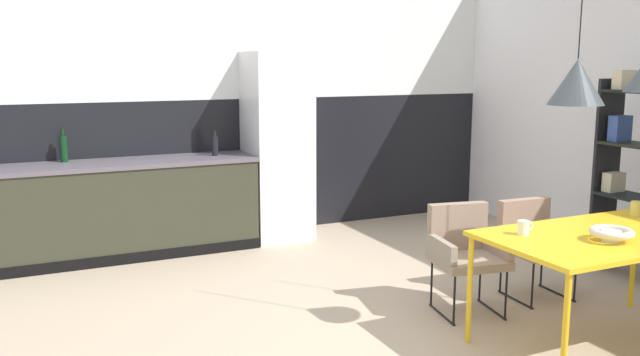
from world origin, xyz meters
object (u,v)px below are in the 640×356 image
armchair_facing_counter (533,236)px  fruit_bowl (612,233)px  bottle_vinegar_dark (215,145)px  bottle_spice_small (64,148)px  dining_table (609,240)px  refrigerator_column (277,146)px  armchair_far_side (464,245)px  mug_wide_latte (637,209)px  pendant_lamp_over_table_near (577,82)px  mug_glass_clear (524,228)px

armchair_facing_counter → fruit_bowl: (-0.40, -1.08, 0.32)m
bottle_vinegar_dark → bottle_spice_small: bearing=172.7°
dining_table → bottle_vinegar_dark: (-1.56, 3.40, 0.30)m
refrigerator_column → armchair_far_side: refrigerator_column is taller
mug_wide_latte → pendant_lamp_over_table_near: bearing=-166.2°
armchair_far_side → mug_glass_clear: 0.77m
armchair_facing_counter → armchair_far_side: 0.69m
dining_table → bottle_vinegar_dark: bottle_vinegar_dark is taller
armchair_facing_counter → mug_wide_latte: bearing=116.4°
dining_table → bottle_vinegar_dark: bearing=114.7°
armchair_facing_counter → mug_glass_clear: mug_glass_clear is taller
armchair_facing_counter → bottle_spice_small: (-3.20, 2.64, 0.55)m
pendant_lamp_over_table_near → refrigerator_column: bearing=100.0°
bottle_vinegar_dark → pendant_lamp_over_table_near: bearing=-69.6°
refrigerator_column → mug_wide_latte: size_ratio=14.47×
armchair_far_side → mug_glass_clear: (-0.09, -0.70, 0.30)m
refrigerator_column → bottle_spice_small: size_ratio=6.23×
refrigerator_column → bottle_spice_small: bearing=175.0°
refrigerator_column → fruit_bowl: refrigerator_column is taller
dining_table → fruit_bowl: bearing=-135.8°
refrigerator_column → bottle_vinegar_dark: (-0.66, -0.00, 0.05)m
dining_table → armchair_far_side: armchair_far_side is taller
armchair_far_side → pendant_lamp_over_table_near: 1.48m
refrigerator_column → dining_table: bearing=-75.1°
bottle_spice_small → pendant_lamp_over_table_near: 4.45m
mug_glass_clear → bottle_spice_small: size_ratio=0.38×
pendant_lamp_over_table_near → fruit_bowl: bearing=-46.2°
mug_glass_clear → pendant_lamp_over_table_near: bearing=-39.1°
mug_wide_latte → armchair_far_side: bearing=146.5°
armchair_facing_counter → pendant_lamp_over_table_near: (-0.58, -0.90, 1.22)m
bottle_spice_small → armchair_far_side: bearing=-46.8°
dining_table → armchair_facing_counter: (0.26, 0.94, -0.23)m
dining_table → pendant_lamp_over_table_near: 1.04m
mug_glass_clear → pendant_lamp_over_table_near: 0.94m
mug_wide_latte → mug_glass_clear: bearing=-177.2°
refrigerator_column → bottle_vinegar_dark: 0.66m
dining_table → armchair_facing_counter: dining_table is taller
armchair_far_side → mug_glass_clear: bearing=93.1°
armchair_far_side → bottle_vinegar_dark: bottle_vinegar_dark is taller
armchair_facing_counter → pendant_lamp_over_table_near: bearing=60.7°
mug_glass_clear → bottle_spice_small: bottle_spice_small is taller
mug_wide_latte → pendant_lamp_over_table_near: (-0.87, -0.21, 0.90)m
bottle_vinegar_dark → refrigerator_column: bearing=0.0°
bottle_spice_small → pendant_lamp_over_table_near: (2.62, -3.53, 0.67)m
bottle_vinegar_dark → bottle_spice_small: (-1.38, 0.18, 0.03)m
bottle_vinegar_dark → armchair_far_side: bearing=-65.5°
mug_wide_latte → pendant_lamp_over_table_near: pendant_lamp_over_table_near is taller
refrigerator_column → fruit_bowl: (0.76, -3.54, -0.16)m
armchair_far_side → fruit_bowl: size_ratio=3.00×
refrigerator_column → mug_wide_latte: (1.46, -3.15, -0.16)m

